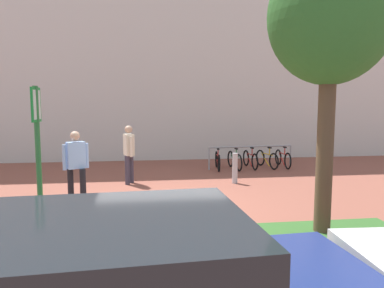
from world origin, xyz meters
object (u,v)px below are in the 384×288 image
object	(u,v)px
person_shirt_white	(129,151)
person_casual_tan	(76,163)
bike_at_sign	(50,228)
parking_sign_post	(38,147)
bike_rack_cluster	(251,159)
tree_sidewalk	(330,19)
bollard_steel	(235,168)

from	to	relation	value
person_shirt_white	person_casual_tan	world-z (taller)	same
bike_at_sign	parking_sign_post	bearing A→B (deg)	-112.27
bike_rack_cluster	person_shirt_white	bearing A→B (deg)	-154.75
bike_rack_cluster	person_shirt_white	world-z (taller)	person_shirt_white
bike_rack_cluster	person_casual_tan	xyz separation A→B (m)	(-5.43, -4.07, 0.64)
person_shirt_white	parking_sign_post	bearing A→B (deg)	-103.02
tree_sidewalk	person_shirt_white	size ratio (longest dim) A/B	2.84
tree_sidewalk	bollard_steel	size ratio (longest dim) A/B	5.43
parking_sign_post	bike_at_sign	bearing A→B (deg)	67.73
bike_rack_cluster	person_shirt_white	xyz separation A→B (m)	(-4.30, -2.03, 0.64)
tree_sidewalk	bollard_steel	bearing A→B (deg)	94.84
bike_rack_cluster	bike_at_sign	bearing A→B (deg)	-128.35
bollard_steel	person_casual_tan	size ratio (longest dim) A/B	0.52
parking_sign_post	bike_at_sign	world-z (taller)	parking_sign_post
tree_sidewalk	parking_sign_post	distance (m)	5.05
parking_sign_post	person_shirt_white	bearing A→B (deg)	76.98
tree_sidewalk	bike_rack_cluster	xyz separation A→B (m)	(0.81, 6.95, -3.37)
bike_rack_cluster	person_shirt_white	distance (m)	4.79
tree_sidewalk	parking_sign_post	size ratio (longest dim) A/B	1.87
bike_at_sign	bike_rack_cluster	bearing A→B (deg)	51.65
person_shirt_white	person_casual_tan	bearing A→B (deg)	-119.06
bike_rack_cluster	person_casual_tan	size ratio (longest dim) A/B	1.86
tree_sidewalk	bollard_steel	distance (m)	5.63
parking_sign_post	bollard_steel	size ratio (longest dim) A/B	2.90
bike_at_sign	person_shirt_white	size ratio (longest dim) A/B	0.97
bollard_steel	person_casual_tan	xyz separation A→B (m)	(-4.24, -1.69, 0.53)
tree_sidewalk	bike_rack_cluster	distance (m)	7.76
parking_sign_post	person_casual_tan	world-z (taller)	parking_sign_post
parking_sign_post	bike_at_sign	size ratio (longest dim) A/B	1.56
bollard_steel	person_shirt_white	bearing A→B (deg)	173.55
tree_sidewalk	person_shirt_white	world-z (taller)	tree_sidewalk
tree_sidewalk	bike_rack_cluster	bearing A→B (deg)	83.35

